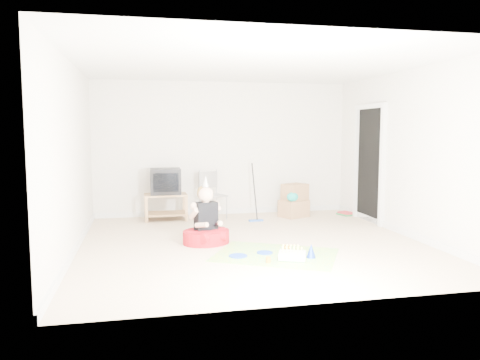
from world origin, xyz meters
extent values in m
plane|color=beige|center=(0.00, 0.00, 0.00)|extent=(5.00, 5.00, 0.00)
cube|color=black|center=(2.48, 1.20, 1.02)|extent=(0.02, 0.90, 2.05)
cube|color=#A6794B|center=(-1.16, 2.08, 0.47)|extent=(0.78, 0.50, 0.03)
cube|color=#A6794B|center=(-1.16, 2.08, 0.12)|extent=(0.78, 0.50, 0.03)
cube|color=#A6794B|center=(-1.51, 1.87, 0.24)|extent=(0.05, 0.05, 0.49)
cube|color=#A6794B|center=(-0.80, 1.88, 0.24)|extent=(0.05, 0.05, 0.49)
cube|color=#A6794B|center=(-1.52, 2.29, 0.24)|extent=(0.05, 0.05, 0.49)
cube|color=#A6794B|center=(-0.80, 2.30, 0.24)|extent=(0.05, 0.05, 0.49)
cube|color=black|center=(-1.16, 2.08, 0.72)|extent=(0.56, 0.46, 0.48)
cube|color=gray|center=(-0.28, 1.98, 0.44)|extent=(0.53, 0.52, 0.03)
cylinder|color=gray|center=(-0.46, 1.91, 0.46)|extent=(0.02, 0.02, 0.91)
cylinder|color=gray|center=(-0.11, 2.06, 0.46)|extent=(0.02, 0.02, 0.91)
cube|color=#A1764D|center=(1.27, 1.89, 0.16)|extent=(0.61, 0.55, 0.33)
cube|color=#A1764D|center=(1.30, 1.93, 0.48)|extent=(0.54, 0.50, 0.31)
ellipsoid|color=#0D988B|center=(1.19, 1.72, 0.41)|extent=(0.22, 0.15, 0.17)
cube|color=blue|center=(0.45, 1.61, 0.01)|extent=(0.27, 0.11, 0.03)
cylinder|color=black|center=(0.45, 1.61, 0.54)|extent=(0.05, 0.35, 1.03)
cube|color=#28783B|center=(2.34, 1.85, 0.02)|extent=(0.30, 0.34, 0.03)
cube|color=#B0252E|center=(2.34, 1.85, 0.05)|extent=(0.30, 0.34, 0.03)
cylinder|color=#A30F18|center=(-0.67, 0.13, 0.10)|extent=(0.88, 0.88, 0.19)
cube|color=black|center=(-0.67, 0.13, 0.40)|extent=(0.36, 0.27, 0.42)
sphere|color=#D4A68D|center=(-0.67, 0.13, 0.73)|extent=(0.28, 0.28, 0.22)
cone|color=silver|center=(-0.67, 0.13, 0.92)|extent=(0.12, 0.12, 0.17)
cube|color=#F93483|center=(0.15, -0.71, 0.00)|extent=(1.93, 1.75, 0.01)
cube|color=white|center=(0.30, -0.98, 0.05)|extent=(0.42, 0.38, 0.09)
cube|color=#3EAE60|center=(0.30, -0.98, 0.01)|extent=(0.42, 0.38, 0.01)
cylinder|color=beige|center=(0.17, -0.99, 0.13)|extent=(0.01, 0.01, 0.07)
cylinder|color=beige|center=(0.21, -1.00, 0.13)|extent=(0.01, 0.01, 0.07)
cylinder|color=beige|center=(0.26, -1.02, 0.13)|extent=(0.01, 0.01, 0.07)
cylinder|color=beige|center=(0.30, -1.04, 0.13)|extent=(0.01, 0.01, 0.07)
cylinder|color=beige|center=(0.35, -1.06, 0.13)|extent=(0.01, 0.01, 0.07)
cylinder|color=beige|center=(0.39, -1.08, 0.13)|extent=(0.01, 0.01, 0.07)
cylinder|color=beige|center=(0.21, -0.89, 0.13)|extent=(0.01, 0.01, 0.07)
cylinder|color=beige|center=(0.25, -0.90, 0.13)|extent=(0.01, 0.01, 0.07)
cylinder|color=beige|center=(0.30, -0.92, 0.13)|extent=(0.01, 0.01, 0.07)
cylinder|color=beige|center=(0.34, -0.94, 0.13)|extent=(0.01, 0.01, 0.07)
cylinder|color=beige|center=(0.39, -0.96, 0.13)|extent=(0.01, 0.01, 0.07)
cylinder|color=#173EB8|center=(0.03, -0.61, 0.01)|extent=(0.28, 0.28, 0.01)
cylinder|color=#173EB8|center=(-0.35, -0.70, 0.01)|extent=(0.32, 0.32, 0.01)
cylinder|color=orange|center=(0.35, -0.61, 0.05)|extent=(0.11, 0.11, 0.09)
cylinder|color=orange|center=(-0.04, -1.06, 0.04)|extent=(0.07, 0.07, 0.07)
cone|color=blue|center=(0.57, -0.95, 0.10)|extent=(0.17, 0.17, 0.18)
camera|label=1|loc=(-1.57, -6.60, 1.66)|focal=35.00mm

